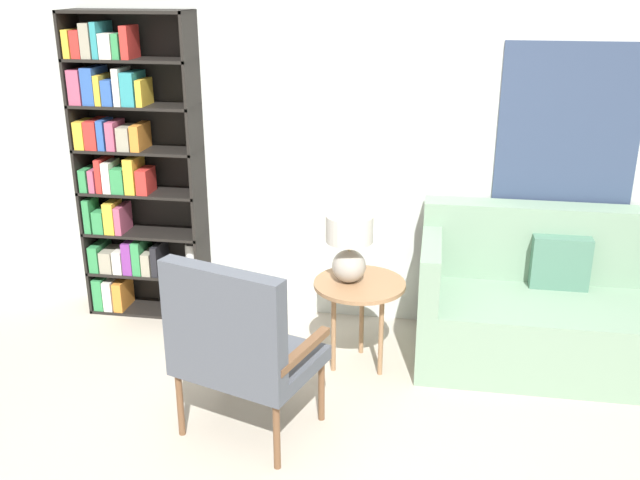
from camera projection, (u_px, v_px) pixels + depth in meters
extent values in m
cube|color=silver|center=(324.00, 130.00, 4.80)|extent=(6.40, 0.06, 2.70)
cube|color=#334260|center=(567.00, 142.00, 4.52)|extent=(0.87, 0.02, 1.24)
cube|color=black|center=(84.00, 168.00, 4.99)|extent=(0.02, 0.30, 2.12)
cube|color=black|center=(197.00, 173.00, 4.86)|extent=(0.02, 0.30, 2.12)
cube|color=black|center=(126.00, 11.00, 4.56)|extent=(0.85, 0.30, 0.02)
cube|color=black|center=(152.00, 308.00, 5.29)|extent=(0.85, 0.30, 0.02)
cube|color=black|center=(148.00, 165.00, 5.06)|extent=(0.85, 0.01, 2.12)
cube|color=black|center=(149.00, 271.00, 5.19)|extent=(0.85, 0.30, 0.02)
cube|color=#338C4C|center=(103.00, 291.00, 5.26)|extent=(0.07, 0.19, 0.24)
cube|color=silver|center=(112.00, 293.00, 5.25)|extent=(0.06, 0.19, 0.22)
cube|color=orange|center=(123.00, 293.00, 5.26)|extent=(0.07, 0.22, 0.22)
cube|color=black|center=(146.00, 232.00, 5.09)|extent=(0.85, 0.30, 0.02)
cube|color=#338C4C|center=(100.00, 255.00, 5.20)|extent=(0.07, 0.25, 0.19)
cube|color=gray|center=(111.00, 259.00, 5.17)|extent=(0.09, 0.20, 0.16)
cube|color=silver|center=(123.00, 259.00, 5.16)|extent=(0.07, 0.23, 0.16)
cube|color=#7A338C|center=(133.00, 255.00, 5.14)|extent=(0.07, 0.24, 0.23)
cube|color=#338C4C|center=(142.00, 254.00, 5.14)|extent=(0.06, 0.25, 0.24)
cube|color=gray|center=(150.00, 262.00, 5.11)|extent=(0.06, 0.18, 0.16)
cube|color=black|center=(160.00, 257.00, 5.12)|extent=(0.04, 0.25, 0.22)
cylinder|color=white|center=(192.00, 258.00, 5.10)|extent=(0.09, 0.09, 0.22)
cube|color=black|center=(142.00, 191.00, 4.98)|extent=(0.85, 0.30, 0.02)
cube|color=#338C4C|center=(91.00, 214.00, 5.05)|extent=(0.05, 0.17, 0.24)
cube|color=#338C4C|center=(103.00, 219.00, 5.06)|extent=(0.08, 0.20, 0.16)
cube|color=gold|center=(113.00, 216.00, 5.03)|extent=(0.07, 0.17, 0.22)
cube|color=#B24C6B|center=(123.00, 218.00, 5.04)|extent=(0.05, 0.20, 0.20)
cube|color=black|center=(138.00, 149.00, 4.88)|extent=(0.85, 0.30, 0.02)
cube|color=#338C4C|center=(89.00, 178.00, 4.97)|extent=(0.05, 0.20, 0.16)
cube|color=#B24C6B|center=(99.00, 178.00, 4.98)|extent=(0.04, 0.25, 0.16)
cube|color=red|center=(105.00, 173.00, 4.96)|extent=(0.04, 0.25, 0.23)
cube|color=silver|center=(111.00, 176.00, 4.93)|extent=(0.06, 0.19, 0.21)
cube|color=#338C4C|center=(123.00, 179.00, 4.93)|extent=(0.09, 0.21, 0.17)
cube|color=gold|center=(135.00, 174.00, 4.91)|extent=(0.07, 0.22, 0.24)
cube|color=red|center=(146.00, 180.00, 4.89)|extent=(0.08, 0.18, 0.17)
cube|color=black|center=(134.00, 105.00, 4.77)|extent=(0.85, 0.30, 0.02)
cube|color=gold|center=(84.00, 134.00, 4.86)|extent=(0.07, 0.19, 0.19)
cube|color=red|center=(97.00, 133.00, 4.86)|extent=(0.08, 0.23, 0.19)
cube|color=#2D56A8|center=(105.00, 134.00, 4.82)|extent=(0.05, 0.18, 0.20)
cube|color=#B24C6B|center=(116.00, 135.00, 4.82)|extent=(0.06, 0.20, 0.19)
cube|color=gray|center=(128.00, 137.00, 4.82)|extent=(0.09, 0.20, 0.16)
cube|color=orange|center=(140.00, 136.00, 4.81)|extent=(0.06, 0.22, 0.17)
cube|color=black|center=(130.00, 59.00, 4.67)|extent=(0.85, 0.30, 0.02)
cube|color=#B24C6B|center=(81.00, 86.00, 4.76)|extent=(0.09, 0.23, 0.23)
cube|color=#2D56A8|center=(95.00, 85.00, 4.75)|extent=(0.08, 0.25, 0.24)
cube|color=gold|center=(104.00, 89.00, 4.74)|extent=(0.04, 0.22, 0.20)
cube|color=#2D56A8|center=(112.00, 92.00, 4.73)|extent=(0.07, 0.21, 0.17)
cube|color=silver|center=(122.00, 86.00, 4.70)|extent=(0.05, 0.21, 0.24)
cube|color=teal|center=(133.00, 88.00, 4.71)|extent=(0.09, 0.23, 0.22)
cube|color=gold|center=(144.00, 92.00, 4.69)|extent=(0.04, 0.20, 0.17)
cube|color=gold|center=(73.00, 43.00, 4.66)|extent=(0.05, 0.21, 0.18)
cube|color=red|center=(83.00, 43.00, 4.66)|extent=(0.06, 0.23, 0.18)
cube|color=gray|center=(93.00, 40.00, 4.65)|extent=(0.07, 0.25, 0.22)
cube|color=teal|center=(102.00, 39.00, 4.64)|extent=(0.04, 0.25, 0.23)
cube|color=silver|center=(109.00, 46.00, 4.60)|extent=(0.08, 0.17, 0.16)
cube|color=#338C4C|center=(122.00, 45.00, 4.61)|extent=(0.04, 0.22, 0.16)
cube|color=red|center=(130.00, 42.00, 4.59)|extent=(0.05, 0.20, 0.21)
cylinder|color=brown|center=(321.00, 390.00, 3.92)|extent=(0.04, 0.04, 0.38)
cylinder|color=brown|center=(231.00, 364.00, 4.18)|extent=(0.04, 0.04, 0.38)
cylinder|color=brown|center=(277.00, 436.00, 3.52)|extent=(0.04, 0.04, 0.38)
cylinder|color=brown|center=(180.00, 404.00, 3.79)|extent=(0.04, 0.04, 0.38)
cube|color=#4C515B|center=(251.00, 360.00, 3.77)|extent=(0.82, 0.74, 0.08)
cube|color=#4C515B|center=(223.00, 323.00, 3.47)|extent=(0.68, 0.31, 0.56)
cube|color=brown|center=(303.00, 350.00, 3.58)|extent=(0.21, 0.49, 0.04)
cube|color=brown|center=(200.00, 323.00, 3.87)|extent=(0.21, 0.49, 0.04)
cube|color=gray|center=(557.00, 331.00, 4.48)|extent=(1.74, 0.84, 0.45)
cube|color=gray|center=(558.00, 243.00, 4.62)|extent=(1.74, 0.20, 0.50)
cube|color=gray|center=(431.00, 264.00, 4.47)|extent=(0.12, 0.84, 0.35)
cube|color=#4C7A66|center=(560.00, 263.00, 4.51)|extent=(0.36, 0.12, 0.34)
cylinder|color=#99704C|center=(360.00, 284.00, 4.34)|extent=(0.56, 0.56, 0.02)
cylinder|color=#99704C|center=(362.00, 315.00, 4.60)|extent=(0.03, 0.03, 0.55)
cylinder|color=#99704C|center=(334.00, 331.00, 4.38)|extent=(0.03, 0.03, 0.55)
cylinder|color=#99704C|center=(381.00, 335.00, 4.34)|extent=(0.03, 0.03, 0.55)
ellipsoid|color=#A59E93|center=(349.00, 266.00, 4.31)|extent=(0.21, 0.21, 0.20)
cylinder|color=tan|center=(349.00, 246.00, 4.27)|extent=(0.02, 0.02, 0.06)
cylinder|color=beige|center=(349.00, 228.00, 4.23)|extent=(0.28, 0.28, 0.16)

